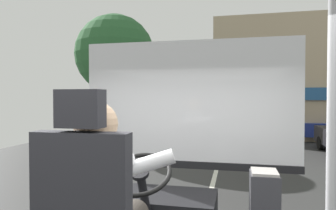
# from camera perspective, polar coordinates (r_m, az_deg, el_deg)

# --- Properties ---
(ground) EXTENTS (18.00, 44.00, 0.06)m
(ground) POSITION_cam_1_polar(r_m,az_deg,el_deg) (10.86, 9.68, -10.09)
(ground) COLOR #2F2F2F
(bus_driver) EXTENTS (0.75, 0.56, 0.80)m
(bus_driver) POSITION_cam_1_polar(r_m,az_deg,el_deg) (1.74, -12.66, -16.28)
(bus_driver) COLOR #332D28
(bus_driver) RESTS_ON driver_seat
(handrail_pole) EXTENTS (0.04, 0.04, 2.30)m
(handrail_pole) POSITION_cam_1_polar(r_m,az_deg,el_deg) (1.54, 28.61, -3.90)
(handrail_pole) COLOR #B7B7BC
(handrail_pole) RESTS_ON bus_floor
(windshield_panel) EXTENTS (2.50, 0.08, 1.48)m
(windshield_panel) POSITION_cam_1_polar(r_m,az_deg,el_deg) (3.50, 3.93, -2.55)
(windshield_panel) COLOR silver
(street_tree) EXTENTS (3.23, 3.23, 5.53)m
(street_tree) POSITION_cam_1_polar(r_m,az_deg,el_deg) (12.71, -9.99, 9.36)
(street_tree) COLOR #4C3828
(street_tree) RESTS_ON ground
(shop_building) EXTENTS (12.09, 4.95, 6.29)m
(shop_building) POSITION_cam_1_polar(r_m,az_deg,el_deg) (18.69, 27.96, 4.33)
(shop_building) COLOR tan
(shop_building) RESTS_ON ground
(parked_car_blue) EXTENTS (1.91, 4.20, 1.42)m
(parked_car_blue) POSITION_cam_1_polar(r_m,az_deg,el_deg) (17.74, 25.69, -3.28)
(parked_car_blue) COLOR navy
(parked_car_blue) RESTS_ON ground
(parked_car_white) EXTENTS (1.89, 3.97, 1.39)m
(parked_car_white) POSITION_cam_1_polar(r_m,az_deg,el_deg) (22.13, 23.09, -2.38)
(parked_car_white) COLOR silver
(parked_car_white) RESTS_ON ground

